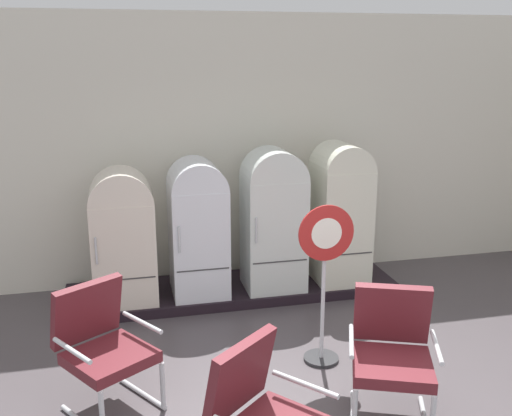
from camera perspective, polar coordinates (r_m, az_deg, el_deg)
back_wall at (r=7.02m, az=-3.39°, el=5.76°), size 11.76×0.12×3.16m
display_plinth at (r=6.85m, az=-2.25°, el=-7.92°), size 3.77×0.95×0.11m
refrigerator_0 at (r=6.34m, az=-12.87°, el=-2.38°), size 0.66×0.64×1.44m
refrigerator_1 at (r=6.41m, az=-5.71°, el=-1.51°), size 0.60×0.70×1.50m
refrigerator_2 at (r=6.51m, az=1.72°, el=-0.73°), size 0.66×0.61×1.60m
refrigerator_3 at (r=6.78m, az=8.23°, el=-0.07°), size 0.58×0.68×1.62m
armchair_left at (r=4.79m, az=-14.80°, el=-12.52°), size 0.86×0.89×1.00m
armchair_right at (r=4.67m, az=13.13°, el=-13.16°), size 0.81×0.85×1.00m
armchair_center at (r=3.85m, az=0.81°, el=-19.44°), size 0.88×0.90×1.00m
sign_stand at (r=5.21m, az=6.66°, el=-7.34°), size 0.50×0.32×1.47m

